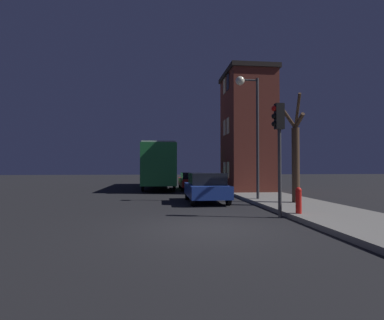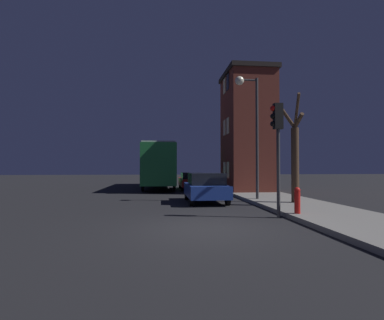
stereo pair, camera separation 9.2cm
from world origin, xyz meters
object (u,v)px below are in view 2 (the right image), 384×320
object	(u,v)px
car_near_lane	(206,187)
fire_hydrant	(297,200)
car_mid_lane	(192,180)
traffic_light	(277,135)
bus	(159,163)
bare_tree	(295,157)
streetlamp	(249,112)

from	to	relation	value
car_near_lane	fire_hydrant	size ratio (longest dim) A/B	4.26
car_near_lane	car_mid_lane	bearing A→B (deg)	88.81
traffic_light	bus	world-z (taller)	traffic_light
traffic_light	bus	distance (m)	16.01
bare_tree	bus	bearing A→B (deg)	116.31
streetlamp	car_mid_lane	world-z (taller)	streetlamp
traffic_light	bare_tree	world-z (taller)	bare_tree
car_near_lane	bare_tree	bearing A→B (deg)	-25.29
bare_tree	bus	world-z (taller)	bare_tree
traffic_light	car_mid_lane	world-z (taller)	traffic_light
fire_hydrant	car_near_lane	bearing A→B (deg)	116.87
streetlamp	car_near_lane	bearing A→B (deg)	178.35
bare_tree	car_near_lane	size ratio (longest dim) A/B	1.22
bus	car_mid_lane	distance (m)	3.66
fire_hydrant	car_mid_lane	bearing A→B (deg)	99.70
bare_tree	car_near_lane	bearing A→B (deg)	154.71
bus	car_mid_lane	bearing A→B (deg)	-40.97
bare_tree	traffic_light	bearing A→B (deg)	-124.38
streetlamp	car_mid_lane	distance (m)	9.60
bare_tree	fire_hydrant	bearing A→B (deg)	-113.85
bus	car_near_lane	bearing A→B (deg)	-77.48
streetlamp	traffic_light	xyz separation A→B (m)	(-0.43, -4.66, -1.66)
bare_tree	car_near_lane	xyz separation A→B (m)	(-3.81, 1.80, -1.46)
streetlamp	car_near_lane	world-z (taller)	streetlamp
car_near_lane	car_mid_lane	size ratio (longest dim) A/B	0.86
traffic_light	bare_tree	xyz separation A→B (m)	(2.00, 2.93, -0.65)
streetlamp	fire_hydrant	bearing A→B (deg)	-87.34
bus	fire_hydrant	size ratio (longest dim) A/B	12.27
bus	bare_tree	bearing A→B (deg)	-63.69
bare_tree	car_near_lane	distance (m)	4.46
car_near_lane	fire_hydrant	xyz separation A→B (m)	(2.46, -4.85, -0.12)
streetlamp	bus	world-z (taller)	streetlamp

